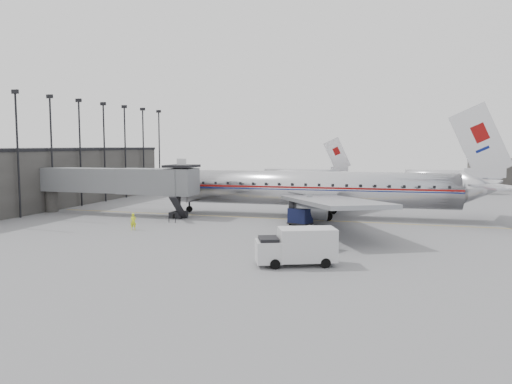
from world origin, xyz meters
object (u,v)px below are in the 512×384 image
Objects in this scene: service_van at (297,246)px; baggage_cart_white at (315,238)px; airliner at (319,189)px; baggage_cart_navy at (300,216)px; ramp_worker at (133,222)px.

service_van reaches higher than baggage_cart_white.
airliner reaches higher than baggage_cart_navy.
baggage_cart_navy is 12.55m from baggage_cart_white.
baggage_cart_navy reaches higher than baggage_cart_white.
baggage_cart_white is (0.28, 6.03, -0.46)m from service_van.
airliner is 7.49m from baggage_cart_navy.
baggage_cart_navy is 1.64× the size of ramp_worker.
baggage_cart_white is at bearing 65.28° from service_van.
airliner reaches higher than ramp_worker.
service_van is 6.05m from baggage_cart_white.
airliner is 15.07× the size of baggage_cart_navy.
service_van is at bearing -69.93° from baggage_cart_white.
baggage_cart_navy is at bearing 129.76° from baggage_cart_white.
baggage_cart_white is 1.62× the size of ramp_worker.
service_van reaches higher than ramp_worker.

